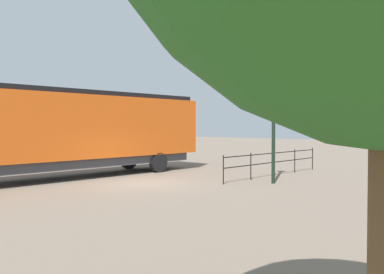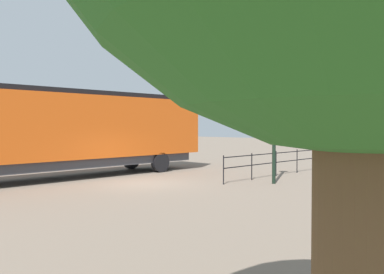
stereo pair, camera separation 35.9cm
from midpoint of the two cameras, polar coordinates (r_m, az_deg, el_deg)
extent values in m
plane|color=#756656|center=(18.60, -6.06, -6.43)|extent=(120.00, 120.00, 0.00)
cube|color=#D15114|center=(20.94, -17.05, 1.37)|extent=(2.95, 16.10, 3.08)
cube|color=black|center=(24.82, -3.43, 0.39)|extent=(2.83, 2.79, 2.16)
cube|color=black|center=(21.00, -17.09, 5.91)|extent=(2.65, 15.45, 0.24)
cube|color=#38383D|center=(21.02, -17.01, -3.44)|extent=(2.65, 14.81, 0.45)
cylinder|color=black|center=(24.95, -8.03, -3.13)|extent=(0.30, 1.10, 1.10)
cylinder|color=black|center=(22.92, -3.98, -3.53)|extent=(0.30, 1.10, 1.10)
cylinder|color=black|center=(18.66, 11.88, 3.19)|extent=(0.16, 0.16, 6.25)
sphere|color=silver|center=(19.04, 11.94, 13.10)|extent=(0.51, 0.51, 0.51)
cube|color=black|center=(21.52, 12.07, -2.21)|extent=(0.04, 8.37, 0.04)
cube|color=black|center=(21.55, 12.06, -3.47)|extent=(0.04, 8.37, 0.04)
cylinder|color=black|center=(18.18, 4.96, -4.57)|extent=(0.05, 0.05, 1.29)
cylinder|color=black|center=(19.83, 8.82, -4.07)|extent=(0.05, 0.05, 1.29)
cylinder|color=black|center=(21.56, 12.06, -3.64)|extent=(0.05, 0.05, 1.29)
cylinder|color=black|center=(23.35, 14.81, -3.26)|extent=(0.05, 0.05, 1.29)
cylinder|color=black|center=(25.18, 17.16, -2.93)|extent=(0.05, 0.05, 1.29)
camera|label=1|loc=(0.18, -89.42, 0.02)|focal=38.40mm
camera|label=2|loc=(0.18, 90.58, -0.02)|focal=38.40mm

